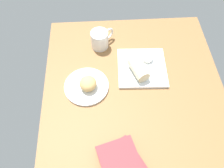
% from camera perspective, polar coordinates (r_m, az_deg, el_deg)
% --- Properties ---
extents(dining_table, '(1.10, 0.90, 0.04)m').
position_cam_1_polar(dining_table, '(1.14, 5.69, -3.95)').
color(dining_table, olive).
rests_on(dining_table, ground).
extents(round_plate, '(0.22, 0.22, 0.01)m').
position_cam_1_polar(round_plate, '(1.15, -6.34, -0.58)').
color(round_plate, white).
rests_on(round_plate, dining_table).
extents(scone_pastry, '(0.09, 0.09, 0.06)m').
position_cam_1_polar(scone_pastry, '(1.11, -5.96, 0.12)').
color(scone_pastry, tan).
rests_on(scone_pastry, round_plate).
extents(square_plate, '(0.26, 0.26, 0.02)m').
position_cam_1_polar(square_plate, '(1.22, 7.42, 4.02)').
color(square_plate, white).
rests_on(square_plate, dining_table).
extents(sauce_cup, '(0.06, 0.06, 0.02)m').
position_cam_1_polar(sauce_cup, '(1.24, 8.72, 6.35)').
color(sauce_cup, silver).
rests_on(sauce_cup, square_plate).
extents(breakfast_wrap, '(0.14, 0.10, 0.06)m').
position_cam_1_polar(breakfast_wrap, '(1.16, 6.62, 3.70)').
color(breakfast_wrap, beige).
rests_on(breakfast_wrap, square_plate).
extents(book_stack, '(0.24, 0.22, 0.06)m').
position_cam_1_polar(book_stack, '(0.98, 2.71, -19.29)').
color(book_stack, '#A53338').
rests_on(book_stack, dining_table).
extents(coffee_mug, '(0.12, 0.13, 0.10)m').
position_cam_1_polar(coffee_mug, '(1.28, -2.96, 11.06)').
color(coffee_mug, white).
rests_on(coffee_mug, dining_table).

